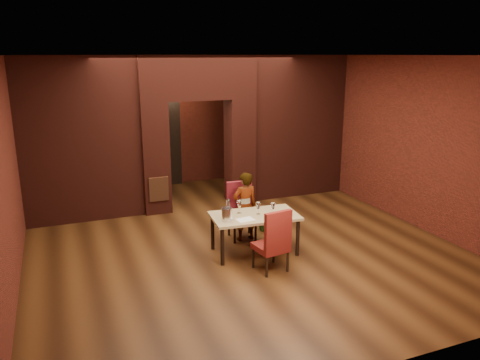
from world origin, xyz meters
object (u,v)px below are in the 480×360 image
at_px(wine_glass_c, 273,209).
at_px(water_bottle, 228,207).
at_px(wine_glass_b, 258,208).
at_px(chair_near, 271,239).
at_px(wine_glass_a, 239,207).
at_px(chair_far, 242,211).
at_px(person_seated, 245,207).
at_px(potted_plant, 264,221).
at_px(dining_table, 254,234).
at_px(wine_bucket, 227,214).

relative_size(wine_glass_c, water_bottle, 0.72).
height_order(wine_glass_b, wine_glass_c, wine_glass_b).
relative_size(chair_near, wine_glass_a, 4.61).
relative_size(chair_far, wine_glass_a, 4.68).
bearing_deg(chair_far, wine_glass_c, -66.99).
height_order(person_seated, potted_plant, person_seated).
xyz_separation_m(dining_table, chair_near, (-0.03, -0.69, 0.17)).
height_order(chair_far, chair_near, chair_far).
xyz_separation_m(chair_far, potted_plant, (0.53, 0.21, -0.32)).
distance_m(wine_glass_b, water_bottle, 0.50).
height_order(wine_glass_c, water_bottle, water_bottle).
distance_m(chair_near, wine_glass_b, 0.75).
height_order(dining_table, wine_glass_a, wine_glass_a).
relative_size(dining_table, wine_bucket, 6.65).
bearing_deg(potted_plant, wine_glass_c, -107.05).
distance_m(person_seated, water_bottle, 0.66).
bearing_deg(chair_far, person_seated, -70.24).
bearing_deg(dining_table, chair_near, -87.77).
bearing_deg(wine_glass_b, chair_far, 91.88).
relative_size(dining_table, wine_glass_a, 6.54).
height_order(dining_table, wine_glass_c, wine_glass_c).
bearing_deg(person_seated, potted_plant, -153.91).
height_order(person_seated, wine_glass_a, person_seated).
height_order(wine_glass_a, potted_plant, wine_glass_a).
distance_m(chair_far, wine_glass_c, 0.84).
relative_size(chair_near, potted_plant, 2.71).
bearing_deg(wine_glass_a, wine_bucket, -139.94).
bearing_deg(water_bottle, person_seated, 41.87).
height_order(wine_bucket, potted_plant, wine_bucket).
xyz_separation_m(wine_glass_c, water_bottle, (-0.69, 0.26, 0.04)).
relative_size(chair_far, chair_near, 1.01).
xyz_separation_m(chair_near, wine_bucket, (-0.48, 0.59, 0.27)).
height_order(person_seated, wine_bucket, person_seated).
xyz_separation_m(person_seated, water_bottle, (-0.47, -0.42, 0.18)).
xyz_separation_m(dining_table, wine_glass_c, (0.28, -0.10, 0.43)).
distance_m(wine_glass_c, wine_bucket, 0.80).
distance_m(wine_glass_b, potted_plant, 1.16).
xyz_separation_m(chair_near, wine_glass_a, (-0.17, 0.85, 0.27)).
bearing_deg(wine_bucket, wine_glass_c, -0.36).
bearing_deg(wine_glass_a, potted_plant, 41.67).
distance_m(wine_glass_a, water_bottle, 0.20).
bearing_deg(chair_far, potted_plant, 26.81).
bearing_deg(wine_glass_a, person_seated, 56.75).
bearing_deg(person_seated, dining_table, 80.73).
height_order(chair_near, wine_glass_c, chair_near).
bearing_deg(wine_glass_b, wine_glass_c, -25.72).
bearing_deg(water_bottle, chair_far, 47.99).
relative_size(person_seated, wine_glass_c, 6.23).
distance_m(person_seated, wine_bucket, 0.90).
relative_size(wine_bucket, water_bottle, 0.77).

